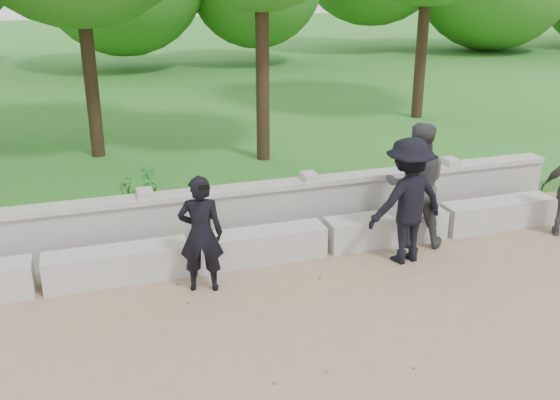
{
  "coord_description": "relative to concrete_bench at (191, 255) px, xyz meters",
  "views": [
    {
      "loc": [
        -1.24,
        -5.93,
        3.96
      ],
      "look_at": [
        1.15,
        1.46,
        1.06
      ],
      "focal_mm": 40.0,
      "sensor_mm": 36.0,
      "label": 1
    }
  ],
  "objects": [
    {
      "name": "shrub_b",
      "position": [
        -0.29,
        2.36,
        0.33
      ],
      "size": [
        0.41,
        0.43,
        0.61
      ],
      "primitive_type": "imported",
      "rotation": [
        0.0,
        0.0,
        2.13
      ],
      "color": "#2A7227",
      "rests_on": "lawn"
    },
    {
      "name": "visitor_mid",
      "position": [
        2.97,
        -0.63,
        0.68
      ],
      "size": [
        1.25,
        0.83,
        1.81
      ],
      "color": "black",
      "rests_on": "ground"
    },
    {
      "name": "man_main",
      "position": [
        0.05,
        -0.59,
        0.56
      ],
      "size": [
        0.65,
        0.6,
        1.57
      ],
      "color": "black",
      "rests_on": "ground"
    },
    {
      "name": "visitor_left",
      "position": [
        3.37,
        -0.15,
        0.72
      ],
      "size": [
        1.12,
        1.01,
        1.89
      ],
      "color": "#3B3B3F",
      "rests_on": "ground"
    },
    {
      "name": "lawn",
      "position": [
        -0.0,
        12.1,
        -0.1
      ],
      "size": [
        40.0,
        22.0,
        0.25
      ],
      "primitive_type": "cube",
      "color": "#306F27",
      "rests_on": "ground"
    },
    {
      "name": "ground",
      "position": [
        -0.0,
        -1.9,
        -0.22
      ],
      "size": [
        80.0,
        80.0,
        0.0
      ],
      "primitive_type": "plane",
      "color": "#977D5C",
      "rests_on": "ground"
    },
    {
      "name": "concrete_bench",
      "position": [
        0.0,
        0.0,
        0.0
      ],
      "size": [
        11.9,
        0.45,
        0.45
      ],
      "color": "#B7B5AD",
      "rests_on": "ground"
    },
    {
      "name": "shrub_d",
      "position": [
        -0.67,
        1.73,
        0.35
      ],
      "size": [
        0.42,
        0.45,
        0.64
      ],
      "primitive_type": "imported",
      "rotation": [
        0.0,
        0.0,
        5.05
      ],
      "color": "#2A7227",
      "rests_on": "lawn"
    },
    {
      "name": "parapet_wall",
      "position": [
        0.0,
        0.7,
        0.24
      ],
      "size": [
        12.5,
        0.35,
        0.9
      ],
      "color": "#ACAAA3",
      "rests_on": "ground"
    }
  ]
}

